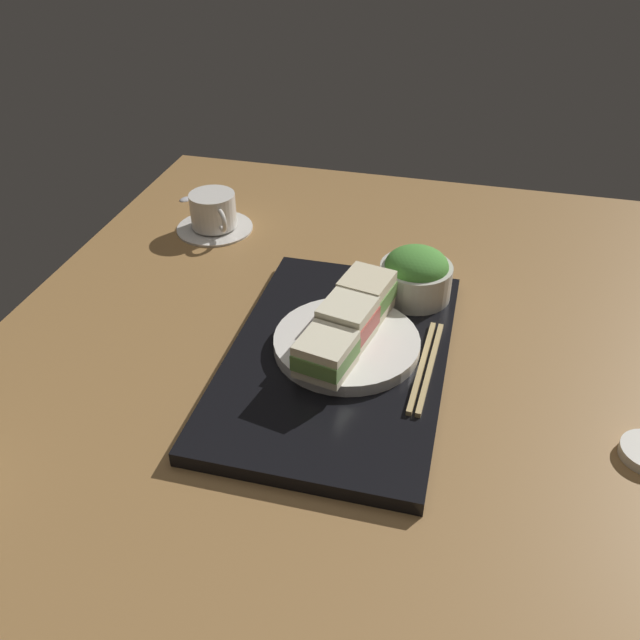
% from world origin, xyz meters
% --- Properties ---
extents(ground_plane, '(1.40, 1.00, 0.03)m').
position_xyz_m(ground_plane, '(0.00, 0.00, -0.01)').
color(ground_plane, olive).
extents(serving_tray, '(0.45, 0.29, 0.02)m').
position_xyz_m(serving_tray, '(0.06, -0.01, 0.01)').
color(serving_tray, black).
rests_on(serving_tray, ground_plane).
extents(sandwich_plate, '(0.20, 0.20, 0.02)m').
position_xyz_m(sandwich_plate, '(0.07, -0.02, 0.03)').
color(sandwich_plate, white).
rests_on(sandwich_plate, serving_tray).
extents(sandwich_near, '(0.08, 0.08, 0.05)m').
position_xyz_m(sandwich_near, '(0.00, -0.01, 0.06)').
color(sandwich_near, '#EFE5C1').
rests_on(sandwich_near, sandwich_plate).
extents(sandwich_middle, '(0.08, 0.08, 0.06)m').
position_xyz_m(sandwich_middle, '(0.07, -0.02, 0.07)').
color(sandwich_middle, '#EFE5C1').
rests_on(sandwich_middle, sandwich_plate).
extents(sandwich_far, '(0.08, 0.08, 0.06)m').
position_xyz_m(sandwich_far, '(0.14, -0.03, 0.07)').
color(sandwich_far, beige).
rests_on(sandwich_far, sandwich_plate).
extents(salad_bowl, '(0.11, 0.11, 0.08)m').
position_xyz_m(salad_bowl, '(0.22, -0.09, 0.06)').
color(salad_bowl, beige).
rests_on(salad_bowl, serving_tray).
extents(chopsticks_pair, '(0.19, 0.03, 0.01)m').
position_xyz_m(chopsticks_pair, '(0.05, -0.13, 0.02)').
color(chopsticks_pair, tan).
rests_on(chopsticks_pair, serving_tray).
extents(coffee_cup, '(0.14, 0.14, 0.07)m').
position_xyz_m(coffee_cup, '(0.38, 0.30, 0.03)').
color(coffee_cup, silver).
rests_on(coffee_cup, ground_plane).
extents(teaspoon, '(0.09, 0.06, 0.01)m').
position_xyz_m(teaspoon, '(0.50, 0.39, 0.00)').
color(teaspoon, silver).
rests_on(teaspoon, ground_plane).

